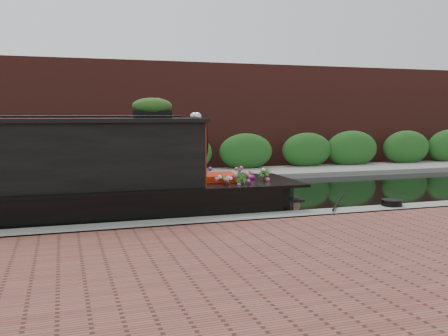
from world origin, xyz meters
name	(u,v)px	position (x,y,z in m)	size (l,w,h in m)	color
ground	(148,203)	(0.00, 0.00, 0.00)	(80.00, 80.00, 0.00)	black
near_bank_coping	(180,236)	(0.00, -3.30, 0.00)	(40.00, 0.60, 0.50)	slate
near_bank_pavers	(263,321)	(0.00, -7.00, 0.00)	(40.00, 7.00, 0.50)	brown
far_bank_path	(126,181)	(0.00, 4.20, 0.00)	(40.00, 2.40, 0.34)	gray
far_hedge	(122,177)	(0.00, 5.10, 0.00)	(40.00, 1.10, 2.80)	#20541C
far_brick_wall	(116,171)	(0.00, 7.20, 0.00)	(40.00, 1.00, 8.00)	#57241D
rope_fender	(290,205)	(2.72, -1.93, 0.15)	(0.29, 0.29, 0.36)	olive
coiled_mooring_rope	(392,203)	(4.35, -3.15, 0.31)	(0.41, 0.41, 0.12)	black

